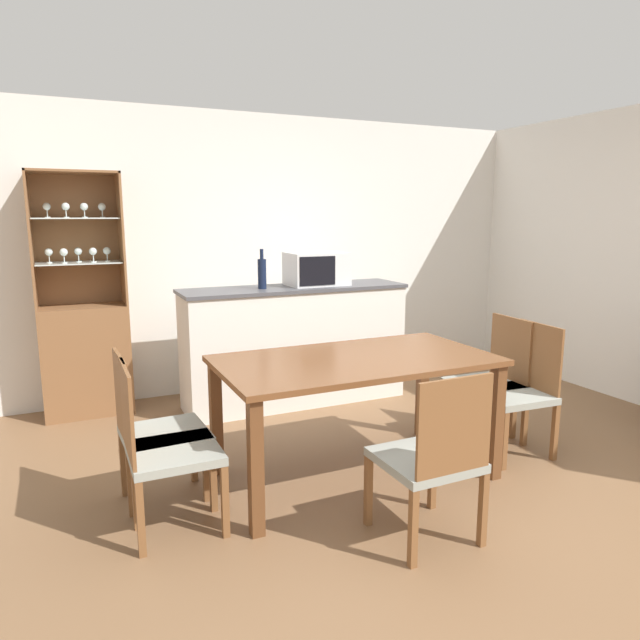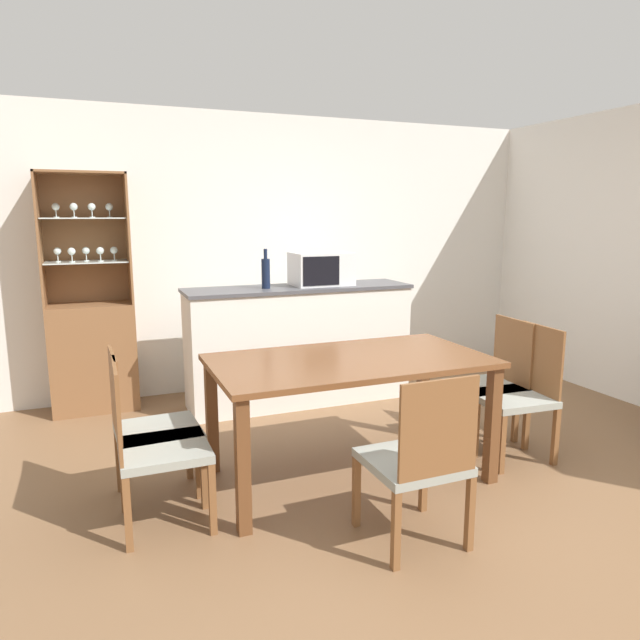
% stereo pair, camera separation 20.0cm
% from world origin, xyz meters
% --- Properties ---
extents(ground_plane, '(18.00, 18.00, 0.00)m').
position_xyz_m(ground_plane, '(0.00, 0.00, 0.00)').
color(ground_plane, brown).
extents(wall_back, '(6.80, 0.06, 2.55)m').
position_xyz_m(wall_back, '(0.00, 2.63, 1.27)').
color(wall_back, white).
rests_on(wall_back, ground_plane).
extents(kitchen_counter, '(1.96, 0.53, 1.03)m').
position_xyz_m(kitchen_counter, '(-0.14, 1.95, 0.52)').
color(kitchen_counter, white).
rests_on(kitchen_counter, ground_plane).
extents(display_cabinet, '(0.68, 0.39, 1.97)m').
position_xyz_m(display_cabinet, '(-1.81, 2.42, 0.60)').
color(display_cabinet, brown).
rests_on(display_cabinet, ground_plane).
extents(dining_table, '(1.68, 0.91, 0.77)m').
position_xyz_m(dining_table, '(-0.35, 0.44, 0.67)').
color(dining_table, brown).
rests_on(dining_table, ground_plane).
extents(dining_chair_side_right_near, '(0.48, 0.48, 0.90)m').
position_xyz_m(dining_chair_side_right_near, '(0.84, 0.30, 0.44)').
color(dining_chair_side_right_near, '#999E93').
rests_on(dining_chair_side_right_near, ground_plane).
extents(dining_chair_head_near, '(0.46, 0.46, 0.90)m').
position_xyz_m(dining_chair_head_near, '(-0.35, -0.37, 0.44)').
color(dining_chair_head_near, '#999E93').
rests_on(dining_chair_head_near, ground_plane).
extents(dining_chair_side_left_far, '(0.48, 0.48, 0.90)m').
position_xyz_m(dining_chair_side_left_far, '(-1.54, 0.57, 0.44)').
color(dining_chair_side_left_far, '#999E93').
rests_on(dining_chair_side_left_far, ground_plane).
extents(dining_chair_side_left_near, '(0.46, 0.46, 0.90)m').
position_xyz_m(dining_chair_side_left_near, '(-1.54, 0.30, 0.44)').
color(dining_chair_side_left_near, '#999E93').
rests_on(dining_chair_side_left_near, ground_plane).
extents(dining_chair_side_right_far, '(0.48, 0.48, 0.90)m').
position_xyz_m(dining_chair_side_right_far, '(0.84, 0.57, 0.44)').
color(dining_chair_side_right_far, '#999E93').
rests_on(dining_chair_side_right_far, ground_plane).
extents(microwave, '(0.51, 0.36, 0.28)m').
position_xyz_m(microwave, '(0.08, 1.97, 1.17)').
color(microwave, silver).
rests_on(microwave, kitchen_counter).
extents(wine_bottle, '(0.07, 0.07, 0.33)m').
position_xyz_m(wine_bottle, '(-0.44, 1.93, 1.16)').
color(wine_bottle, '#141E38').
rests_on(wine_bottle, kitchen_counter).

